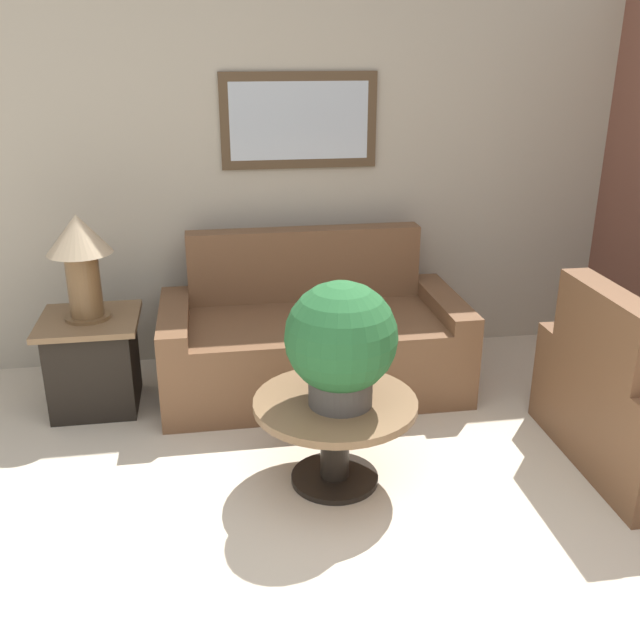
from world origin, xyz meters
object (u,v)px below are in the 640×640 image
couch_main (312,341)px  side_table (94,361)px  potted_plant_on_table (341,342)px  coffee_table (335,423)px  table_lamp (80,252)px

couch_main → side_table: (-1.37, -0.06, -0.02)m
side_table → potted_plant_on_table: size_ratio=0.94×
couch_main → potted_plant_on_table: size_ratio=3.06×
couch_main → coffee_table: couch_main is taller
table_lamp → potted_plant_on_table: (1.33, -1.09, -0.20)m
side_table → couch_main: bearing=2.6°
coffee_table → table_lamp: table_lamp is taller
coffee_table → table_lamp: 1.81m
coffee_table → table_lamp: bearing=141.3°
table_lamp → potted_plant_on_table: size_ratio=1.01×
couch_main → coffee_table: 1.12m
table_lamp → potted_plant_on_table: bearing=-39.4°
couch_main → table_lamp: (-1.37, -0.06, 0.68)m
couch_main → coffee_table: bearing=-92.7°
side_table → potted_plant_on_table: (1.33, -1.09, 0.50)m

